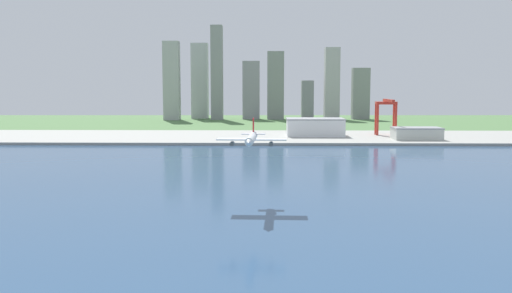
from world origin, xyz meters
TOP-DOWN VIEW (x-y plane):
  - ground_plane at (0.00, 300.00)m, footprint 2400.00×2400.00m
  - water_bay at (0.00, 240.00)m, footprint 840.00×360.00m
  - industrial_pier at (0.00, 490.00)m, footprint 840.00×140.00m
  - airplane_landing at (-5.51, 174.24)m, footprint 30.27×36.39m
  - port_crane_red at (122.43, 500.68)m, footprint 20.83×43.61m
  - warehouse_main at (49.57, 491.70)m, footprint 57.41×34.75m
  - warehouse_annex at (141.42, 456.22)m, footprint 44.38×26.40m
  - distant_skyline at (-13.70, 817.52)m, footprint 322.20×63.95m

SIDE VIEW (x-z plane):
  - ground_plane at x=0.00m, z-range 0.00..0.00m
  - water_bay at x=0.00m, z-range 0.00..0.15m
  - industrial_pier at x=0.00m, z-range 0.00..2.50m
  - warehouse_annex at x=141.42m, z-range 2.52..13.82m
  - warehouse_main at x=49.57m, z-range 2.52..20.14m
  - port_crane_red at x=122.43m, z-range 10.38..47.08m
  - airplane_landing at x=-5.51m, z-range 23.86..35.14m
  - distant_skyline at x=-13.70m, z-range -18.08..127.93m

